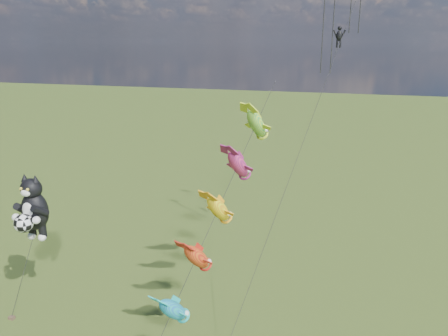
# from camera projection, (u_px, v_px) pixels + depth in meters

# --- Properties ---
(cat_kite_rig) EXTENTS (2.29, 4.09, 9.96)m
(cat_kite_rig) POSITION_uv_depth(u_px,v_px,m) (32.00, 209.00, 31.17)
(cat_kite_rig) COLOR #4E3B28
(cat_kite_rig) RESTS_ON ground
(fish_windsock_rig) EXTENTS (4.90, 15.28, 16.33)m
(fish_windsock_rig) POSITION_uv_depth(u_px,v_px,m) (218.00, 209.00, 26.34)
(fish_windsock_rig) COLOR #4E3B28
(fish_windsock_rig) RESTS_ON ground
(parafoil_rig) EXTENTS (6.73, 16.59, 27.23)m
(parafoil_rig) POSITION_uv_depth(u_px,v_px,m) (338.00, 20.00, 32.00)
(parafoil_rig) COLOR #4E3B28
(parafoil_rig) RESTS_ON ground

